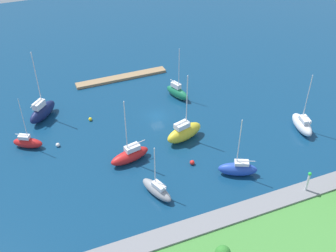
% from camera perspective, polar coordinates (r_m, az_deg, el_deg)
% --- Properties ---
extents(water, '(160.00, 160.00, 0.00)m').
position_cam_1_polar(water, '(83.43, -1.52, 1.42)').
color(water, navy).
rests_on(water, ground).
extents(pier_dock, '(21.39, 2.28, 0.60)m').
position_cam_1_polar(pier_dock, '(96.64, -6.49, 6.74)').
color(pier_dock, '#997A56').
rests_on(pier_dock, ground).
extents(breakwater, '(62.12, 3.30, 1.33)m').
position_cam_1_polar(breakwater, '(63.13, 8.31, -12.61)').
color(breakwater, gray).
rests_on(breakwater, ground).
extents(harbor_beacon, '(0.56, 0.56, 3.73)m').
position_cam_1_polar(harbor_beacon, '(67.66, 18.98, -7.12)').
color(harbor_beacon, silver).
rests_on(harbor_beacon, breakwater).
extents(sailboat_red_lone_south, '(7.65, 3.79, 12.72)m').
position_cam_1_polar(sailboat_red_lone_south, '(72.07, -5.33, -4.06)').
color(sailboat_red_lone_south, red).
rests_on(sailboat_red_lone_south, water).
extents(sailboat_navy_center_basin, '(6.91, 7.07, 14.50)m').
position_cam_1_polar(sailboat_navy_center_basin, '(85.62, -17.14, 2.01)').
color(sailboat_navy_center_basin, '#141E4C').
rests_on(sailboat_navy_center_basin, water).
extents(sailboat_yellow_along_channel, '(8.16, 4.64, 13.61)m').
position_cam_1_polar(sailboat_yellow_along_channel, '(76.30, 2.27, -0.85)').
color(sailboat_yellow_along_channel, yellow).
rests_on(sailboat_yellow_along_channel, water).
extents(sailboat_blue_far_north, '(6.86, 4.77, 11.40)m').
position_cam_1_polar(sailboat_blue_far_north, '(70.15, 9.72, -5.89)').
color(sailboat_blue_far_north, '#2347B2').
rests_on(sailboat_blue_far_north, water).
extents(sailboat_white_inner_mooring, '(3.64, 7.19, 11.99)m').
position_cam_1_polar(sailboat_white_inner_mooring, '(82.89, 18.21, 0.25)').
color(sailboat_white_inner_mooring, white).
rests_on(sailboat_white_inner_mooring, water).
extents(sailboat_green_off_beacon, '(4.01, 6.54, 11.66)m').
position_cam_1_polar(sailboat_green_off_beacon, '(88.58, 1.32, 4.77)').
color(sailboat_green_off_beacon, '#19724C').
rests_on(sailboat_green_off_beacon, water).
extents(sailboat_gray_outer_mooring, '(4.10, 6.73, 9.47)m').
position_cam_1_polar(sailboat_gray_outer_mooring, '(65.92, -1.57, -8.85)').
color(sailboat_gray_outer_mooring, gray).
rests_on(sailboat_gray_outer_mooring, water).
extents(sailboat_red_lone_north, '(5.73, 4.32, 10.57)m').
position_cam_1_polar(sailboat_red_lone_north, '(79.08, -19.01, -2.16)').
color(sailboat_red_lone_north, red).
rests_on(sailboat_red_lone_north, water).
extents(mooring_buoy_white, '(0.75, 0.75, 0.75)m').
position_cam_1_polar(mooring_buoy_white, '(78.08, -15.13, -2.56)').
color(mooring_buoy_white, white).
rests_on(mooring_buoy_white, water).
extents(mooring_buoy_yellow, '(0.71, 0.71, 0.71)m').
position_cam_1_polar(mooring_buoy_yellow, '(83.37, -10.79, 0.96)').
color(mooring_buoy_yellow, yellow).
rests_on(mooring_buoy_yellow, water).
extents(mooring_buoy_red, '(0.85, 0.85, 0.85)m').
position_cam_1_polar(mooring_buoy_red, '(71.73, 3.40, -5.10)').
color(mooring_buoy_red, red).
rests_on(mooring_buoy_red, water).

